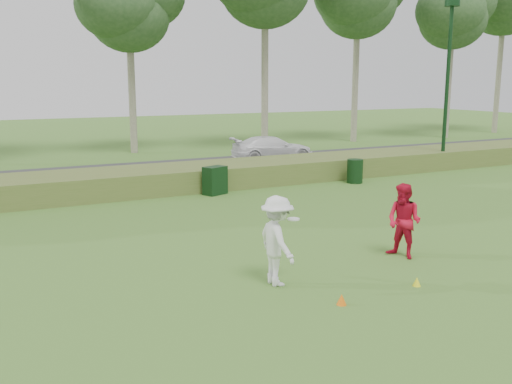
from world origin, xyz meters
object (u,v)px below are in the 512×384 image
utility_cabinet (215,180)px  cone_yellow (417,282)px  player_white (277,241)px  player_red (404,221)px  lamp_post (449,55)px  car_right (272,148)px  cone_orange (342,299)px  trash_bin (355,171)px

utility_cabinet → cone_yellow: bearing=-111.6°
player_white → player_red: bearing=-83.9°
player_red → utility_cabinet: player_red is taller
player_red → utility_cabinet: size_ratio=1.71×
lamp_post → player_white: size_ratio=4.16×
player_white → car_right: size_ratio=0.44×
player_white → cone_orange: bearing=-157.9°
player_red → cone_orange: player_red is taller
cone_orange → trash_bin: (8.50, 11.05, 0.40)m
cone_orange → utility_cabinet: 11.63m
player_white → player_red: 3.75m
player_white → trash_bin: (9.08, 9.44, -0.47)m
lamp_post → player_white: bearing=-145.3°
lamp_post → cone_yellow: bearing=-136.3°
player_red → car_right: size_ratio=0.42×
player_red → utility_cabinet: bearing=168.0°
utility_cabinet → trash_bin: bearing=-24.9°
lamp_post → utility_cabinet: (-12.64, -0.80, -5.04)m
player_white → utility_cabinet: (2.68, 9.83, -0.43)m
player_red → car_right: bearing=144.0°
player_white → cone_yellow: bearing=-116.9°
lamp_post → cone_yellow: 18.37m
cone_orange → trash_bin: 13.94m
cone_orange → trash_bin: trash_bin is taller
cone_yellow → car_right: (6.44, 18.42, 0.62)m
cone_yellow → player_white: bearing=150.9°
lamp_post → car_right: bearing=134.6°
utility_cabinet → lamp_post: bearing=-17.8°
cone_orange → cone_yellow: 2.07m
trash_bin → car_right: car_right is taller
player_red → cone_orange: size_ratio=8.49×
player_white → trash_bin: size_ratio=1.91×
player_red → cone_yellow: 2.21m
cone_yellow → trash_bin: trash_bin is taller
lamp_post → cone_orange: 19.93m
cone_yellow → trash_bin: (6.43, 10.92, 0.42)m
player_white → utility_cabinet: bearing=-13.0°
lamp_post → car_right: lamp_post is taller
player_red → cone_orange: 3.76m
car_right → player_red: bearing=172.0°
utility_cabinet → cone_orange: bearing=-121.8°
car_right → cone_orange: bearing=165.1°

